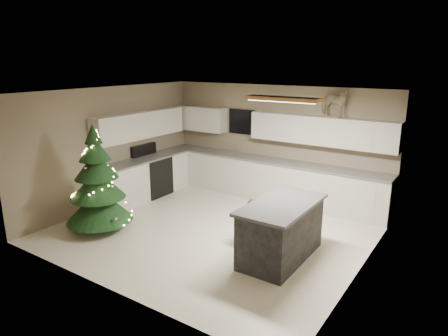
{
  "coord_description": "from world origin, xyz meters",
  "views": [
    {
      "loc": [
        4.09,
        -5.76,
        3.15
      ],
      "look_at": [
        0.0,
        0.35,
        1.15
      ],
      "focal_mm": 32.0,
      "sensor_mm": 36.0,
      "label": 1
    }
  ],
  "objects_px": {
    "christmas_tree": "(98,187)",
    "toddler": "(251,223)",
    "bar_stool": "(249,219)",
    "rocking_horse": "(334,102)",
    "island": "(281,230)"
  },
  "relations": [
    {
      "from": "bar_stool",
      "to": "christmas_tree",
      "type": "relative_size",
      "value": 0.31
    },
    {
      "from": "bar_stool",
      "to": "toddler",
      "type": "bearing_deg",
      "value": -13.03
    },
    {
      "from": "rocking_horse",
      "to": "christmas_tree",
      "type": "bearing_deg",
      "value": 153.96
    },
    {
      "from": "island",
      "to": "toddler",
      "type": "xyz_separation_m",
      "value": [
        -0.64,
        0.13,
        -0.06
      ]
    },
    {
      "from": "toddler",
      "to": "bar_stool",
      "type": "bearing_deg",
      "value": 163.41
    },
    {
      "from": "bar_stool",
      "to": "christmas_tree",
      "type": "bearing_deg",
      "value": -159.08
    },
    {
      "from": "island",
      "to": "rocking_horse",
      "type": "bearing_deg",
      "value": 93.31
    },
    {
      "from": "island",
      "to": "bar_stool",
      "type": "bearing_deg",
      "value": 168.06
    },
    {
      "from": "island",
      "to": "rocking_horse",
      "type": "relative_size",
      "value": 2.3
    },
    {
      "from": "christmas_tree",
      "to": "island",
      "type": "bearing_deg",
      "value": 14.69
    },
    {
      "from": "christmas_tree",
      "to": "toddler",
      "type": "relative_size",
      "value": 2.45
    },
    {
      "from": "rocking_horse",
      "to": "island",
      "type": "bearing_deg",
      "value": -160.05
    },
    {
      "from": "toddler",
      "to": "island",
      "type": "bearing_deg",
      "value": -15.42
    },
    {
      "from": "bar_stool",
      "to": "rocking_horse",
      "type": "height_order",
      "value": "rocking_horse"
    },
    {
      "from": "christmas_tree",
      "to": "rocking_horse",
      "type": "height_order",
      "value": "rocking_horse"
    }
  ]
}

